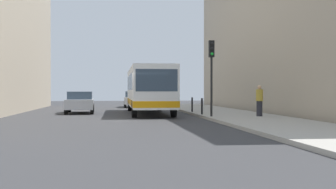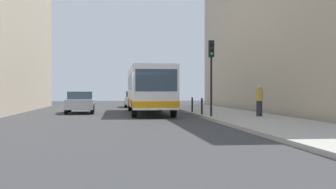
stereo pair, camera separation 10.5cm
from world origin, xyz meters
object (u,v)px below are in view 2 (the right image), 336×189
object	(u,v)px
pedestrian_near_signal	(259,101)
bus	(149,88)
traffic_light	(211,64)
car_beside_bus	(80,102)
car_behind_bus	(135,99)
bollard_mid	(192,105)
bollard_near	(202,106)

from	to	relation	value
pedestrian_near_signal	bus	bearing A→B (deg)	-26.12
traffic_light	pedestrian_near_signal	xyz separation A→B (m)	(2.63, -0.21, -2.01)
car_beside_bus	traffic_light	world-z (taller)	traffic_light
car_behind_bus	bollard_mid	size ratio (longest dim) A/B	4.69
car_beside_bus	traffic_light	bearing A→B (deg)	135.47
car_behind_bus	traffic_light	world-z (taller)	traffic_light
bollard_mid	bus	bearing A→B (deg)	162.53
car_beside_bus	pedestrian_near_signal	bearing A→B (deg)	143.03
car_beside_bus	car_behind_bus	size ratio (longest dim) A/B	1.00
traffic_light	bollard_mid	distance (m)	5.42
bollard_near	bollard_mid	xyz separation A→B (m)	(0.00, 2.96, 0.00)
bollard_mid	pedestrian_near_signal	xyz separation A→B (m)	(2.73, -5.07, 0.37)
traffic_light	bollard_near	bearing A→B (deg)	93.00
bus	car_behind_bus	distance (m)	10.92
car_beside_bus	bollard_mid	bearing A→B (deg)	162.74
bus	traffic_light	xyz separation A→B (m)	(2.91, -5.75, 1.28)
car_beside_bus	pedestrian_near_signal	size ratio (longest dim) A/B	2.63
car_behind_bus	traffic_light	bearing A→B (deg)	103.21
bus	pedestrian_near_signal	size ratio (longest dim) A/B	6.53
car_behind_bus	pedestrian_near_signal	xyz separation A→B (m)	(5.93, -16.83, 0.21)
car_beside_bus	bollard_near	distance (m)	8.92
bollard_near	pedestrian_near_signal	size ratio (longest dim) A/B	0.56
bollard_mid	pedestrian_near_signal	distance (m)	5.77
bus	pedestrian_near_signal	distance (m)	8.16
traffic_light	bollard_mid	xyz separation A→B (m)	(-0.10, 4.87, -2.38)
car_behind_bus	bollard_mid	distance (m)	12.19
car_beside_bus	bollard_mid	distance (m)	7.67
bus	traffic_light	size ratio (longest dim) A/B	2.69
traffic_light	pedestrian_near_signal	bearing A→B (deg)	-4.50
bus	car_beside_bus	size ratio (longest dim) A/B	2.48
bus	bollard_mid	world-z (taller)	bus
pedestrian_near_signal	bollard_near	bearing A→B (deg)	-16.80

